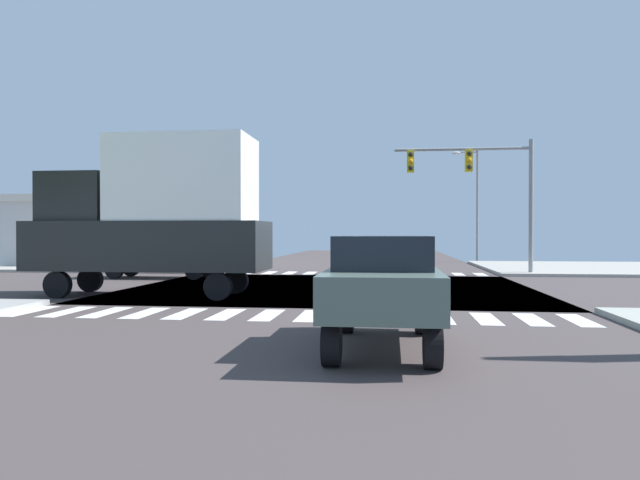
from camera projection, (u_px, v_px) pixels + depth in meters
The scene contains 11 objects.
ground at pixel (331, 288), 21.06m from camera, with size 90.00×90.00×0.05m.
sidewalk_corner_ne at pixel (597, 268), 31.42m from camera, with size 12.00×12.00×0.14m.
sidewalk_corner_nw at pixel (130, 265), 34.53m from camera, with size 12.00×12.00×0.14m.
crosswalk_near at pixel (289, 315), 13.85m from camera, with size 13.50×2.00×0.01m.
crosswalk_far at pixel (341, 273), 28.34m from camera, with size 13.50×2.00×0.01m.
traffic_signal_mast at pixel (476, 175), 27.36m from camera, with size 6.31×0.55×6.22m.
street_lamp at pixel (473, 195), 39.83m from camera, with size 1.78×0.32×7.48m.
bank_building at pixel (82, 231), 37.75m from camera, with size 17.60×10.89×4.08m.
sedan_nearside_1 at pixel (383, 281), 9.93m from camera, with size 1.80×4.30×1.88m.
pickup_farside_1 at pixel (165, 248), 25.42m from camera, with size 5.10×2.00×2.35m.
box_truck_queued_1 at pixel (157, 212), 18.16m from camera, with size 7.20×2.40×4.85m.
Camera 1 is at (2.14, -20.94, 1.93)m, focal length 33.29 mm.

